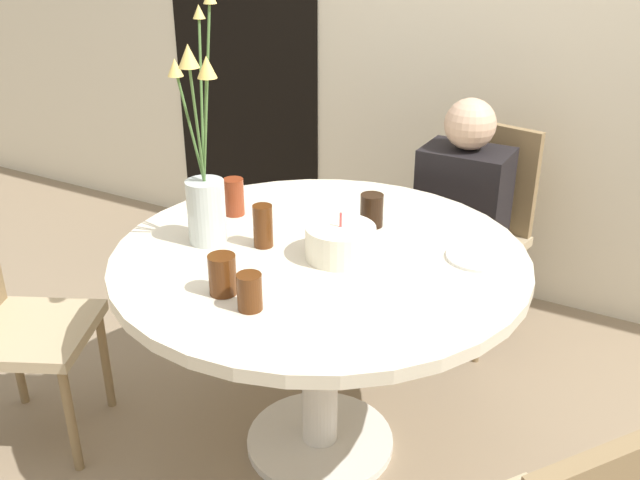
% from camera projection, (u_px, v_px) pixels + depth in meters
% --- Properties ---
extents(ground_plane, '(16.00, 16.00, 0.00)m').
position_uv_depth(ground_plane, '(320.00, 443.00, 2.53)').
color(ground_plane, '#89755B').
extents(wall_back, '(8.00, 0.05, 2.60)m').
position_uv_depth(wall_back, '(483.00, 14.00, 3.10)').
color(wall_back, beige).
rests_on(wall_back, ground_plane).
extents(doorway_panel, '(0.90, 0.01, 2.05)m').
position_uv_depth(doorway_panel, '(243.00, 52.00, 3.76)').
color(doorway_panel, black).
rests_on(doorway_panel, ground_plane).
extents(dining_table, '(1.29, 1.29, 0.76)m').
position_uv_depth(dining_table, '(320.00, 289.00, 2.26)').
color(dining_table, beige).
rests_on(dining_table, ground_plane).
extents(chair_left_flank, '(0.47, 0.47, 0.91)m').
position_uv_depth(chair_left_flank, '(479.00, 220.00, 3.04)').
color(chair_left_flank, tan).
rests_on(chair_left_flank, ground_plane).
extents(chair_far_back, '(0.54, 0.54, 0.91)m').
position_uv_depth(chair_far_back, '(3.00, 310.00, 2.37)').
color(chair_far_back, tan).
rests_on(chair_far_back, ground_plane).
extents(birthday_cake, '(0.21, 0.21, 0.15)m').
position_uv_depth(birthday_cake, '(340.00, 242.00, 2.15)').
color(birthday_cake, white).
rests_on(birthday_cake, dining_table).
extents(flower_vase, '(0.17, 0.26, 0.76)m').
position_uv_depth(flower_vase, '(204.00, 183.00, 2.18)').
color(flower_vase, silver).
rests_on(flower_vase, dining_table).
extents(side_plate, '(0.20, 0.20, 0.01)m').
position_uv_depth(side_plate, '(479.00, 257.00, 2.16)').
color(side_plate, white).
rests_on(side_plate, dining_table).
extents(drink_glass_0, '(0.07, 0.07, 0.13)m').
position_uv_depth(drink_glass_0, '(234.00, 197.00, 2.44)').
color(drink_glass_0, maroon).
rests_on(drink_glass_0, dining_table).
extents(drink_glass_1, '(0.08, 0.08, 0.11)m').
position_uv_depth(drink_glass_1, '(372.00, 210.00, 2.36)').
color(drink_glass_1, black).
rests_on(drink_glass_1, dining_table).
extents(drink_glass_2, '(0.06, 0.06, 0.14)m').
position_uv_depth(drink_glass_2, '(263.00, 226.00, 2.21)').
color(drink_glass_2, '#51280F').
rests_on(drink_glass_2, dining_table).
extents(drink_glass_3, '(0.07, 0.07, 0.10)m').
position_uv_depth(drink_glass_3, '(250.00, 292.00, 1.87)').
color(drink_glass_3, '#51280F').
rests_on(drink_glass_3, dining_table).
extents(drink_glass_4, '(0.08, 0.08, 0.12)m').
position_uv_depth(drink_glass_4, '(222.00, 275.00, 1.94)').
color(drink_glass_4, '#51280F').
rests_on(drink_glass_4, dining_table).
extents(person_boy, '(0.34, 0.24, 1.07)m').
position_uv_depth(person_boy, '(460.00, 234.00, 2.93)').
color(person_boy, '#383333').
rests_on(person_boy, ground_plane).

